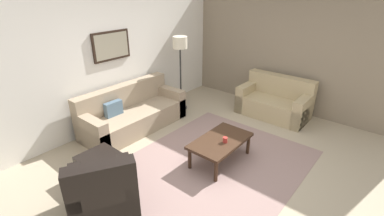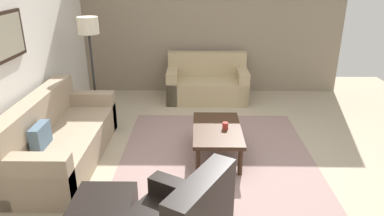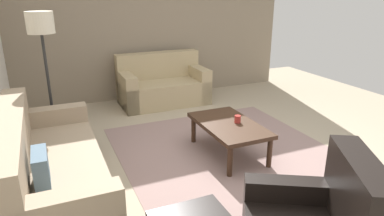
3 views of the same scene
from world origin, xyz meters
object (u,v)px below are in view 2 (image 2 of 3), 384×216
at_px(couch_loveseat, 207,84).
at_px(lamp_standing, 89,37).
at_px(coffee_table, 217,131).
at_px(ottoman, 104,216).
at_px(couch_main, 57,140).
at_px(framed_artwork, 5,36).
at_px(cup, 225,126).

relative_size(couch_loveseat, lamp_standing, 0.89).
height_order(couch_loveseat, coffee_table, couch_loveseat).
bearing_deg(ottoman, couch_main, 34.81).
bearing_deg(coffee_table, couch_main, 94.73).
height_order(ottoman, framed_artwork, framed_artwork).
bearing_deg(couch_loveseat, cup, -175.61).
height_order(coffee_table, cup, cup).
distance_m(couch_main, couch_loveseat, 3.21).
height_order(cup, lamp_standing, lamp_standing).
bearing_deg(cup, lamp_standing, 59.36).
bearing_deg(coffee_table, ottoman, 143.41).
bearing_deg(lamp_standing, ottoman, -163.70).
xyz_separation_m(coffee_table, lamp_standing, (1.20, 1.96, 1.05)).
distance_m(ottoman, coffee_table, 1.94).
bearing_deg(cup, framed_artwork, 93.49).
height_order(couch_loveseat, lamp_standing, lamp_standing).
xyz_separation_m(ottoman, cup, (1.53, -1.25, 0.26)).
relative_size(couch_loveseat, coffee_table, 1.38).
xyz_separation_m(couch_loveseat, framed_artwork, (-2.49, 2.44, 1.36)).
distance_m(coffee_table, cup, 0.14).
distance_m(coffee_table, lamp_standing, 2.52).
bearing_deg(framed_artwork, lamp_standing, -22.08).
bearing_deg(couch_loveseat, lamp_standing, 120.70).
relative_size(couch_main, coffee_table, 1.99).
xyz_separation_m(couch_main, lamp_standing, (1.37, -0.15, 1.11)).
bearing_deg(ottoman, framed_artwork, 44.86).
bearing_deg(coffee_table, cup, -103.26).
distance_m(couch_main, coffee_table, 2.12).
xyz_separation_m(couch_loveseat, cup, (-2.33, -0.18, 0.16)).
height_order(couch_loveseat, ottoman, couch_loveseat).
distance_m(couch_main, cup, 2.22).
height_order(couch_main, lamp_standing, lamp_standing).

